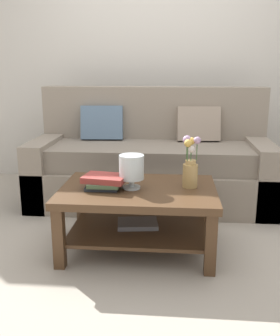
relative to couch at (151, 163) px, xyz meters
name	(u,v)px	position (x,y,z in m)	size (l,w,h in m)	color
ground_plane	(149,234)	(0.03, -0.79, -0.36)	(10.00, 10.00, 0.00)	#ADA393
back_wall	(160,57)	(0.03, 0.86, 0.99)	(6.40, 0.12, 2.70)	beige
couch	(151,163)	(0.00, 0.00, 0.00)	(2.17, 0.90, 1.06)	gray
coffee_table	(138,205)	(-0.03, -1.05, -0.04)	(1.05, 0.73, 0.45)	#4C331E
book_stack_main	(104,181)	(-0.25, -1.08, 0.13)	(0.31, 0.24, 0.09)	#2D333D
glass_hurricane_vase	(132,168)	(-0.07, -1.06, 0.23)	(0.17, 0.17, 0.23)	silver
flower_pitcher	(190,166)	(0.32, -1.00, 0.23)	(0.12, 0.10, 0.35)	tan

